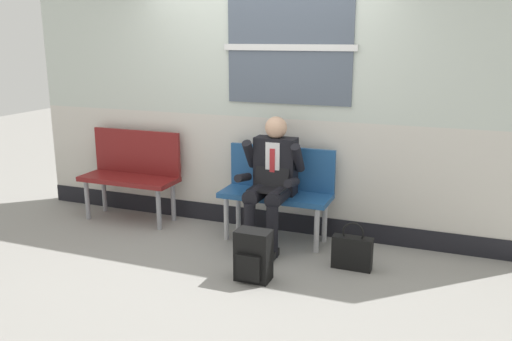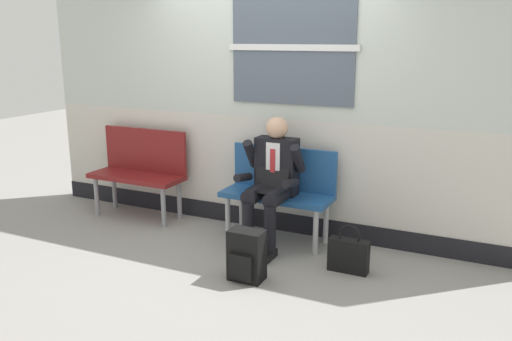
# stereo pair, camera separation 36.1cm
# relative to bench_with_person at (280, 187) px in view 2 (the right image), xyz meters

# --- Properties ---
(ground_plane) EXTENTS (18.00, 18.00, 0.00)m
(ground_plane) POSITION_rel_bench_with_person_xyz_m (-0.25, -0.27, -0.54)
(ground_plane) COLOR gray
(station_wall) EXTENTS (5.37, 0.16, 2.77)m
(station_wall) POSITION_rel_bench_with_person_xyz_m (-0.25, 0.28, 0.84)
(station_wall) COLOR beige
(station_wall) RESTS_ON ground
(bench_with_person) EXTENTS (1.08, 0.42, 0.91)m
(bench_with_person) POSITION_rel_bench_with_person_xyz_m (0.00, 0.00, 0.00)
(bench_with_person) COLOR navy
(bench_with_person) RESTS_ON ground
(bench_empty) EXTENTS (1.07, 0.42, 0.97)m
(bench_empty) POSITION_rel_bench_with_person_xyz_m (-1.69, 0.01, 0.02)
(bench_empty) COLOR maroon
(bench_empty) RESTS_ON ground
(person_seated) EXTENTS (0.57, 0.70, 1.24)m
(person_seated) POSITION_rel_bench_with_person_xyz_m (-0.00, -0.20, 0.12)
(person_seated) COLOR black
(person_seated) RESTS_ON ground
(backpack) EXTENTS (0.29, 0.22, 0.43)m
(backpack) POSITION_rel_bench_with_person_xyz_m (0.12, -0.98, -0.32)
(backpack) COLOR black
(backpack) RESTS_ON ground
(handbag) EXTENTS (0.34, 0.11, 0.42)m
(handbag) POSITION_rel_bench_with_person_xyz_m (0.84, -0.46, -0.38)
(handbag) COLOR black
(handbag) RESTS_ON ground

